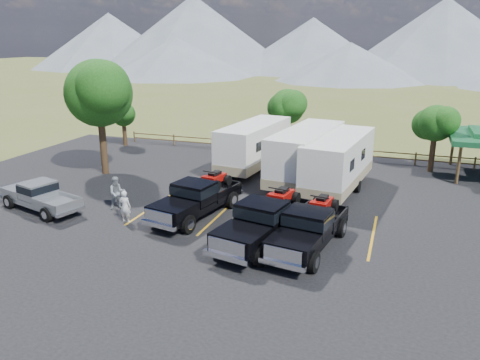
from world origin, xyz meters
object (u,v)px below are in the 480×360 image
(rig_right, at_px, (310,227))
(pickup_silver, at_px, (40,196))
(trailer_left, at_px, (254,146))
(trailer_center, at_px, (306,156))
(rig_left, at_px, (197,197))
(person_b, at_px, (117,193))
(trailer_right, at_px, (339,163))
(tree_big_nw, at_px, (98,93))
(rig_center, at_px, (265,220))
(person_a, at_px, (125,206))

(rig_right, xyz_separation_m, pickup_silver, (-14.81, -0.21, -0.16))
(trailer_left, distance_m, trailer_center, 4.59)
(rig_left, relative_size, person_b, 3.59)
(rig_left, height_order, person_b, rig_left)
(rig_right, distance_m, trailer_center, 9.75)
(trailer_left, relative_size, trailer_right, 0.97)
(tree_big_nw, xyz_separation_m, rig_center, (13.78, -7.24, -4.48))
(rig_left, distance_m, pickup_silver, 8.68)
(trailer_left, bearing_deg, rig_left, -83.59)
(person_a, bearing_deg, pickup_silver, -1.38)
(rig_center, relative_size, trailer_right, 0.70)
(rig_right, relative_size, person_b, 3.48)
(tree_big_nw, distance_m, trailer_left, 11.16)
(rig_center, bearing_deg, person_b, -177.92)
(tree_big_nw, height_order, person_b, tree_big_nw)
(trailer_center, bearing_deg, rig_left, -112.13)
(rig_right, height_order, trailer_left, trailer_left)
(trailer_left, relative_size, trailer_center, 0.94)
(trailer_left, xyz_separation_m, person_a, (-3.26, -11.55, -0.92))
(person_b, bearing_deg, rig_right, -46.44)
(trailer_left, bearing_deg, pickup_silver, -118.95)
(rig_left, xyz_separation_m, person_b, (-4.58, -0.56, -0.10))
(rig_center, xyz_separation_m, pickup_silver, (-12.71, -0.20, -0.23))
(rig_center, height_order, person_a, rig_center)
(tree_big_nw, bearing_deg, person_b, -49.98)
(trailer_center, distance_m, person_a, 12.13)
(trailer_left, height_order, person_a, trailer_left)
(rig_right, height_order, trailer_right, trailer_right)
(rig_right, xyz_separation_m, trailer_left, (-6.27, 11.46, 0.75))
(person_a, bearing_deg, rig_left, -149.15)
(trailer_left, bearing_deg, trailer_center, -18.47)
(trailer_center, xyz_separation_m, pickup_silver, (-12.68, -9.68, -1.02))
(rig_center, bearing_deg, tree_big_nw, 163.43)
(person_b, bearing_deg, tree_big_nw, 90.92)
(rig_right, height_order, pickup_silver, rig_right)
(rig_left, relative_size, trailer_right, 0.67)
(trailer_left, relative_size, pickup_silver, 1.71)
(rig_right, bearing_deg, tree_big_nw, 163.97)
(trailer_center, bearing_deg, tree_big_nw, -163.22)
(trailer_right, bearing_deg, trailer_left, 162.89)
(trailer_right, height_order, person_a, trailer_right)
(rig_right, bearing_deg, rig_left, 171.34)
(trailer_left, bearing_deg, person_a, -98.51)
(tree_big_nw, relative_size, pickup_silver, 1.38)
(trailer_right, bearing_deg, person_a, -130.49)
(tree_big_nw, distance_m, rig_right, 18.04)
(pickup_silver, relative_size, person_a, 3.37)
(rig_center, xyz_separation_m, trailer_center, (-0.03, 9.47, 0.79))
(person_b, bearing_deg, person_a, -85.00)
(tree_big_nw, relative_size, trailer_right, 0.78)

